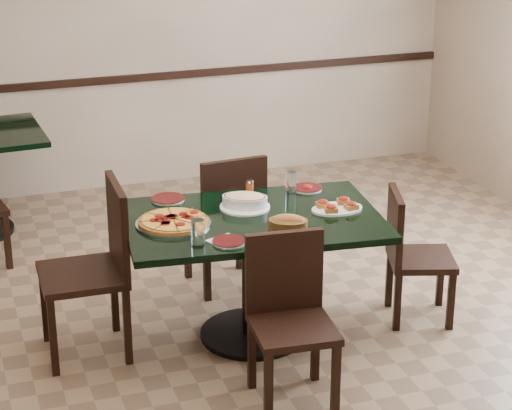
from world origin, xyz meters
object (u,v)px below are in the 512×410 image
object	(u,v)px
pepperoni_pizza	(173,221)
bruschetta_platter	(337,206)
chair_near	(289,309)
bread_basket	(288,223)
chair_far	(228,215)
chair_right	(410,250)
chair_left	(98,259)
lasagna_casserole	(245,200)
main_table	(252,247)

from	to	relation	value
pepperoni_pizza	bruschetta_platter	world-z (taller)	bruschetta_platter
chair_near	bread_basket	bearing A→B (deg)	75.55
chair_far	bruschetta_platter	world-z (taller)	chair_far
chair_right	chair_left	world-z (taller)	chair_left
bruschetta_platter	chair_left	bearing A→B (deg)	171.77
chair_far	lasagna_casserole	xyz separation A→B (m)	(-0.05, -0.49, 0.28)
chair_near	lasagna_casserole	xyz separation A→B (m)	(0.02, 0.80, 0.31)
lasagna_casserole	bread_basket	bearing A→B (deg)	-45.68
chair_left	pepperoni_pizza	xyz separation A→B (m)	(0.41, -0.08, 0.21)
chair_far	bread_basket	distance (m)	0.93
chair_right	chair_far	bearing A→B (deg)	68.77
chair_right	chair_left	bearing A→B (deg)	100.95
chair_left	bread_basket	world-z (taller)	chair_left
bruschetta_platter	pepperoni_pizza	bearing A→B (deg)	173.64
main_table	pepperoni_pizza	size ratio (longest dim) A/B	3.64
main_table	bread_basket	size ratio (longest dim) A/B	5.95
main_table	chair_near	world-z (taller)	chair_near
chair_right	chair_left	size ratio (longest dim) A/B	0.81
main_table	chair_left	bearing A→B (deg)	177.43
chair_near	bread_basket	size ratio (longest dim) A/B	3.45
pepperoni_pizza	chair_near	bearing A→B (deg)	-58.00
main_table	pepperoni_pizza	bearing A→B (deg)	-179.50
chair_near	chair_left	xyz separation A→B (m)	(-0.84, 0.77, 0.07)
lasagna_casserole	chair_far	bearing A→B (deg)	111.50
chair_right	bruschetta_platter	bearing A→B (deg)	104.24
main_table	pepperoni_pizza	distance (m)	0.49
chair_near	bruschetta_platter	world-z (taller)	chair_near
lasagna_casserole	bread_basket	xyz separation A→B (m)	(0.12, -0.39, -0.01)
chair_far	chair_right	xyz separation A→B (m)	(0.91, -0.72, -0.07)
chair_right	pepperoni_pizza	distance (m)	1.45
bread_basket	chair_far	bearing A→B (deg)	118.63
pepperoni_pizza	bread_basket	world-z (taller)	bread_basket
pepperoni_pizza	chair_left	bearing A→B (deg)	168.51
pepperoni_pizza	bruschetta_platter	distance (m)	0.94
pepperoni_pizza	chair_far	bearing A→B (deg)	50.53
bruschetta_platter	chair_near	bearing A→B (deg)	-131.36
lasagna_casserole	chair_near	bearing A→B (deg)	-64.46
chair_right	lasagna_casserole	bearing A→B (deg)	93.90
chair_near	bruschetta_platter	bearing A→B (deg)	54.25
main_table	chair_near	bearing A→B (deg)	-85.84
chair_right	bruschetta_platter	world-z (taller)	chair_right
chair_near	bread_basket	xyz separation A→B (m)	(0.14, 0.41, 0.30)
main_table	chair_far	xyz separation A→B (m)	(0.05, 0.65, -0.06)
chair_left	chair_right	bearing A→B (deg)	84.75
chair_right	bread_basket	world-z (taller)	bread_basket
chair_far	lasagna_casserole	distance (m)	0.57
bread_basket	bruschetta_platter	bearing A→B (deg)	51.04
main_table	pepperoni_pizza	xyz separation A→B (m)	(-0.45, 0.04, 0.20)
chair_left	main_table	bearing A→B (deg)	82.69
lasagna_casserole	bread_basket	distance (m)	0.41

